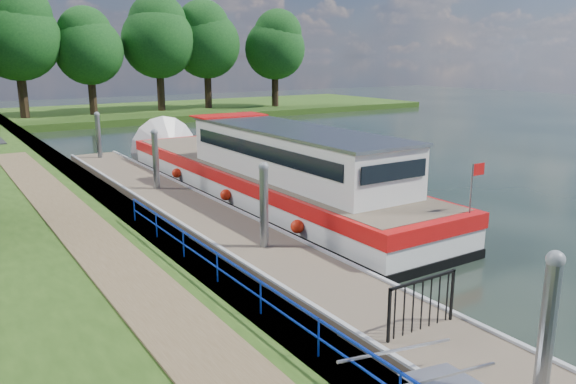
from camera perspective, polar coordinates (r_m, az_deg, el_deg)
bank_edge at (r=21.62m, az=-17.19°, el=-1.78°), size 1.10×90.00×0.78m
far_bank at (r=60.84m, az=-13.78°, el=7.95°), size 60.00×18.00×0.60m
footpath at (r=14.58m, az=-16.56°, el=-7.45°), size 1.60×40.00×0.05m
blue_fence at (r=10.76m, az=-0.07°, el=-11.63°), size 0.04×18.04×0.72m
pontoon at (r=20.67m, az=-8.79°, el=-2.60°), size 2.50×30.00×0.56m
mooring_piles at (r=20.40m, az=-8.90°, el=0.35°), size 0.30×27.30×3.55m
gate_panel at (r=11.90m, az=13.49°, el=-10.33°), size 1.85×0.05×1.15m
barge at (r=24.08m, az=-3.40°, el=2.06°), size 4.36×21.15×4.78m
horizon_trees at (r=54.27m, az=-27.10°, el=14.34°), size 54.38×10.03×12.87m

